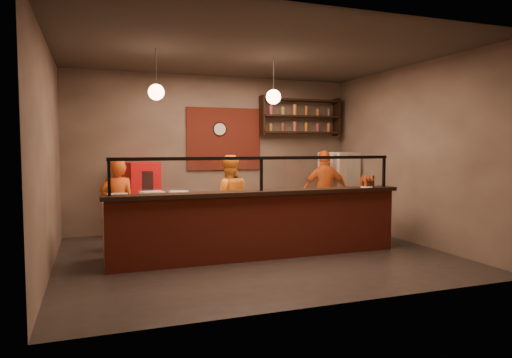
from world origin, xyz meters
name	(u,v)px	position (x,y,z in m)	size (l,w,h in m)	color
floor	(255,254)	(0.00, 0.00, 0.00)	(6.00, 6.00, 0.00)	black
ceiling	(255,53)	(0.00, 0.00, 3.20)	(6.00, 6.00, 0.00)	#3C352E
wall_back	(215,153)	(0.00, 2.50, 1.60)	(6.00, 6.00, 0.00)	#796659
wall_left	(48,156)	(-3.00, 0.00, 1.60)	(5.00, 5.00, 0.00)	#796659
wall_right	(411,154)	(3.00, 0.00, 1.60)	(5.00, 5.00, 0.00)	#796659
wall_front	(333,159)	(0.00, -2.50, 1.60)	(6.00, 6.00, 0.00)	#796659
brick_patch	(224,139)	(0.20, 2.47, 1.90)	(1.60, 0.04, 1.30)	maroon
service_counter	(261,227)	(0.00, -0.30, 0.50)	(4.60, 0.25, 1.00)	maroon
counter_ledge	(261,193)	(0.00, -0.30, 1.03)	(4.70, 0.37, 0.06)	black
worktop_cabinet	(251,226)	(0.00, 0.20, 0.42)	(4.60, 0.75, 0.85)	gray
worktop	(251,199)	(0.00, 0.20, 0.88)	(4.60, 0.75, 0.05)	silver
sneeze_guard	(261,170)	(0.00, -0.30, 1.37)	(4.50, 0.05, 0.52)	white
wall_shelving	(301,116)	(1.90, 2.32, 2.40)	(1.84, 0.28, 0.85)	black
wall_clock	(220,129)	(0.10, 2.46, 2.10)	(0.30, 0.30, 0.04)	black
pendant_left	(156,92)	(-1.50, 0.20, 2.55)	(0.24, 0.24, 0.77)	black
pendant_right	(273,97)	(0.40, 0.20, 2.55)	(0.24, 0.24, 0.77)	black
cook_left	(118,205)	(-2.05, 1.02, 0.77)	(0.56, 0.37, 1.53)	#C74712
cook_mid	(229,199)	(-0.14, 1.00, 0.79)	(0.77, 0.60, 1.59)	orange
cook_right	(325,191)	(2.05, 1.45, 0.83)	(0.97, 0.40, 1.66)	orange
fridge	(339,190)	(2.60, 1.83, 0.81)	(0.67, 0.63, 1.62)	beige
red_cooler	(140,200)	(-1.57, 2.15, 0.72)	(0.62, 0.56, 1.44)	#BC0C0F
pizza_dough	(288,197)	(0.62, 0.08, 0.91)	(0.56, 0.56, 0.01)	#EEE1C9
prep_tub_a	(179,196)	(-1.16, 0.28, 0.97)	(0.28, 0.22, 0.14)	white
prep_tub_b	(152,197)	(-1.59, 0.18, 0.98)	(0.32, 0.25, 0.16)	white
prep_tub_c	(118,199)	(-2.09, 0.10, 0.97)	(0.29, 0.23, 0.14)	white
rolling_pin	(174,199)	(-1.24, 0.23, 0.93)	(0.06, 0.06, 0.33)	gold
condiment_caddy	(367,184)	(1.89, -0.30, 1.11)	(0.19, 0.15, 0.11)	black
pepper_mill	(373,181)	(2.03, -0.27, 1.15)	(0.04, 0.04, 0.19)	black
small_plate	(367,187)	(1.85, -0.35, 1.07)	(0.19, 0.19, 0.01)	white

